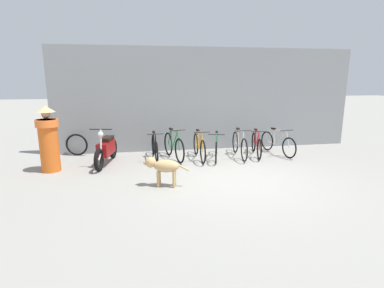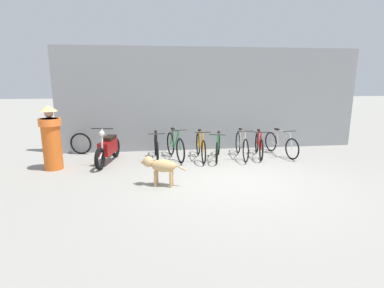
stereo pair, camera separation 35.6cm
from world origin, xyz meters
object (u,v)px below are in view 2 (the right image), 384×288
(bicycle_2, at_px, (201,147))
(stray_dog, at_px, (160,166))
(person_in_robes, at_px, (51,137))
(bicycle_0, at_px, (156,148))
(bicycle_1, at_px, (175,146))
(motorcycle, at_px, (108,148))
(spare_tire_left, at_px, (81,144))
(bicycle_5, at_px, (259,145))
(bicycle_4, at_px, (242,145))
(bicycle_3, at_px, (218,148))
(bicycle_6, at_px, (281,144))

(bicycle_2, height_order, stray_dog, bicycle_2)
(person_in_robes, bearing_deg, bicycle_2, -147.36)
(bicycle_0, distance_m, bicycle_1, 0.55)
(motorcycle, xyz_separation_m, spare_tire_left, (-0.99, 1.13, -0.08))
(bicycle_1, bearing_deg, bicycle_5, 75.82)
(stray_dog, xyz_separation_m, spare_tire_left, (-2.38, 3.12, -0.12))
(bicycle_4, distance_m, motorcycle, 3.87)
(bicycle_3, xyz_separation_m, bicycle_6, (2.01, 0.19, 0.00))
(bicycle_4, bearing_deg, person_in_robes, -79.71)
(bicycle_5, bearing_deg, stray_dog, -41.91)
(bicycle_0, distance_m, bicycle_6, 3.81)
(bicycle_4, relative_size, person_in_robes, 1.04)
(bicycle_1, height_order, person_in_robes, person_in_robes)
(bicycle_1, height_order, bicycle_5, bicycle_1)
(person_in_robes, bearing_deg, bicycle_6, -148.95)
(bicycle_1, bearing_deg, bicycle_0, -107.17)
(motorcycle, relative_size, person_in_robes, 1.11)
(bicycle_3, bearing_deg, bicycle_2, -80.29)
(bicycle_3, relative_size, motorcycle, 0.89)
(stray_dog, bearing_deg, bicycle_4, -123.83)
(bicycle_0, bearing_deg, bicycle_2, 80.36)
(bicycle_2, bearing_deg, spare_tire_left, -105.75)
(stray_dog, bearing_deg, bicycle_0, -73.13)
(bicycle_0, distance_m, spare_tire_left, 2.48)
(motorcycle, height_order, person_in_robes, person_in_robes)
(stray_dog, bearing_deg, bicycle_3, -114.80)
(motorcycle, xyz_separation_m, person_in_robes, (-1.34, -0.39, 0.42))
(bicycle_0, distance_m, bicycle_3, 1.80)
(stray_dog, bearing_deg, motorcycle, -39.63)
(motorcycle, bearing_deg, bicycle_0, 112.70)
(bicycle_0, relative_size, spare_tire_left, 2.43)
(bicycle_1, distance_m, spare_tire_left, 3.01)
(bicycle_6, xyz_separation_m, motorcycle, (-5.14, -0.25, 0.08))
(bicycle_2, relative_size, bicycle_6, 1.02)
(bicycle_0, xyz_separation_m, bicycle_4, (2.53, -0.13, 0.02))
(motorcycle, height_order, stray_dog, motorcycle)
(bicycle_2, bearing_deg, bicycle_1, -99.58)
(bicycle_1, bearing_deg, bicycle_6, 76.93)
(bicycle_2, distance_m, person_in_robes, 4.02)
(bicycle_3, height_order, bicycle_5, bicycle_5)
(bicycle_2, xyz_separation_m, person_in_robes, (-3.96, -0.50, 0.48))
(bicycle_1, xyz_separation_m, stray_dog, (-0.49, -2.23, 0.08))
(bicycle_0, xyz_separation_m, person_in_robes, (-2.67, -0.67, 0.50))
(bicycle_3, distance_m, bicycle_5, 1.30)
(bicycle_4, distance_m, bicycle_5, 0.56)
(motorcycle, bearing_deg, bicycle_2, 103.56)
(bicycle_0, bearing_deg, bicycle_1, 83.69)
(bicycle_0, height_order, spare_tire_left, bicycle_0)
(bicycle_5, height_order, person_in_robes, person_in_robes)
(bicycle_2, xyz_separation_m, bicycle_6, (2.52, 0.14, -0.02))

